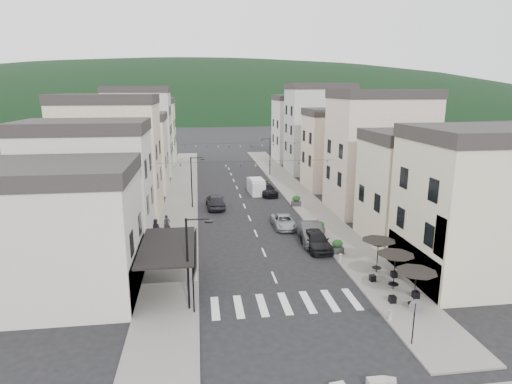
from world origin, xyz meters
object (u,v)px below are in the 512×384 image
(parked_car_c, at_px, (284,222))
(parked_car_d, at_px, (267,190))
(pedestrian_a, at_px, (167,225))
(pedestrian_b, at_px, (157,230))
(parked_car_a, at_px, (316,240))
(parked_car_b, at_px, (311,233))
(delivery_van, at_px, (256,186))
(parked_car_e, at_px, (215,201))

(parked_car_c, relative_size, parked_car_d, 0.91)
(pedestrian_a, bearing_deg, parked_car_c, -11.77)
(pedestrian_a, distance_m, pedestrian_b, 1.82)
(parked_car_a, bearing_deg, parked_car_c, 102.45)
(parked_car_b, relative_size, pedestrian_b, 2.64)
(parked_car_d, relative_size, pedestrian_b, 2.47)
(delivery_van, height_order, pedestrian_a, delivery_van)
(parked_car_e, bearing_deg, parked_car_a, 116.42)
(parked_car_e, xyz_separation_m, pedestrian_b, (-5.78, -10.53, 0.25))
(pedestrian_a, bearing_deg, parked_car_b, -31.40)
(parked_car_c, height_order, pedestrian_a, pedestrian_a)
(parked_car_a, height_order, pedestrian_a, pedestrian_a)
(parked_car_b, bearing_deg, parked_car_a, -86.35)
(parked_car_c, distance_m, parked_car_e, 10.39)
(parked_car_d, xyz_separation_m, pedestrian_a, (-11.91, -14.40, 0.33))
(parked_car_b, relative_size, parked_car_c, 1.17)
(parked_car_e, bearing_deg, parked_car_d, -144.56)
(delivery_van, distance_m, pedestrian_b, 20.52)
(parked_car_d, xyz_separation_m, delivery_van, (-1.31, 1.03, 0.32))
(parked_car_d, relative_size, delivery_van, 1.09)
(parked_car_d, height_order, pedestrian_b, pedestrian_b)
(parked_car_d, distance_m, pedestrian_b, 20.47)
(parked_car_d, bearing_deg, pedestrian_a, -136.65)
(parked_car_c, relative_size, parked_car_e, 0.89)
(parked_car_c, distance_m, pedestrian_a, 11.41)
(parked_car_a, xyz_separation_m, delivery_van, (-2.38, 20.83, 0.20))
(parked_car_b, height_order, parked_car_e, parked_car_b)
(parked_car_d, bearing_deg, delivery_van, 134.80)
(parked_car_c, distance_m, delivery_van, 14.71)
(parked_car_d, xyz_separation_m, parked_car_e, (-6.95, -5.49, 0.15))
(parked_car_a, xyz_separation_m, parked_car_c, (-1.60, 6.15, -0.20))
(parked_car_b, bearing_deg, parked_car_c, 113.45)
(parked_car_b, distance_m, pedestrian_b, 13.96)
(parked_car_a, relative_size, parked_car_d, 0.99)
(parked_car_d, bearing_deg, parked_car_c, -99.29)
(delivery_van, bearing_deg, pedestrian_a, -128.01)
(parked_car_d, xyz_separation_m, pedestrian_b, (-12.73, -16.02, 0.40))
(parked_car_e, distance_m, pedestrian_b, 12.01)
(parked_car_a, xyz_separation_m, pedestrian_b, (-13.80, 3.78, 0.29))
(parked_car_a, distance_m, pedestrian_a, 14.06)
(parked_car_b, relative_size, parked_car_e, 1.04)
(parked_car_d, relative_size, pedestrian_a, 2.66)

